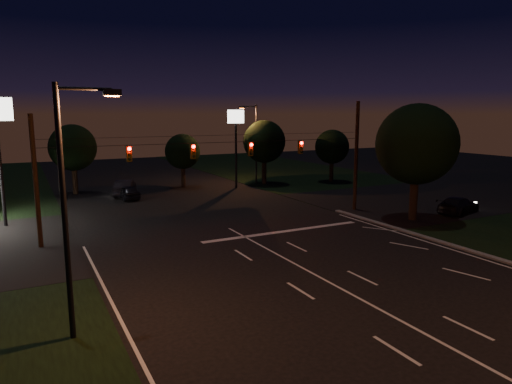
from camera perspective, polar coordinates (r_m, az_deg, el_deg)
ground at (r=20.92m, az=12.88°, el=-12.90°), size 140.00×140.00×0.00m
cross_street_right at (r=45.48m, az=19.18°, el=-0.91°), size 20.00×16.00×0.02m
center_line at (r=17.27m, az=26.55°, el=-18.79°), size 0.14×40.00×0.01m
stop_bar at (r=31.48m, az=3.50°, el=-4.94°), size 12.00×0.50×0.01m
utility_pole_right at (r=39.36m, az=12.18°, el=-2.17°), size 0.30×0.30×9.00m
utility_pole_left at (r=30.66m, az=-25.27°, el=-6.28°), size 0.28×0.28×8.00m
signal_span at (r=32.27m, az=-4.18°, el=5.33°), size 24.00×0.40×1.56m
pole_sign_right at (r=49.20m, az=-2.54°, el=7.70°), size 1.80×0.30×8.40m
street_light_left at (r=16.89m, az=-22.10°, el=-0.26°), size 2.20×0.35×9.00m
street_light_right_far at (r=52.46m, az=-0.22°, el=6.75°), size 2.20×0.35×9.00m
tree_right_near at (r=36.14m, az=19.28°, el=5.55°), size 6.00×6.00×8.76m
tree_far_b at (r=49.07m, az=-21.92°, el=5.11°), size 4.60×4.60×6.98m
tree_far_c at (r=50.39m, az=-9.18°, el=4.97°), size 3.80×3.80×5.86m
tree_far_d at (r=52.08m, az=0.99°, el=6.26°), size 4.80×4.80×7.30m
tree_far_e at (r=54.73m, az=9.43°, el=5.56°), size 4.00×4.00×6.18m
car_oncoming_a at (r=44.87m, az=-15.78°, el=-0.02°), size 1.94×4.00×1.32m
car_oncoming_b at (r=46.96m, az=-16.08°, el=0.54°), size 3.13×5.01×1.56m
car_cross at (r=40.40m, az=23.94°, el=-1.51°), size 5.06×3.17×1.37m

